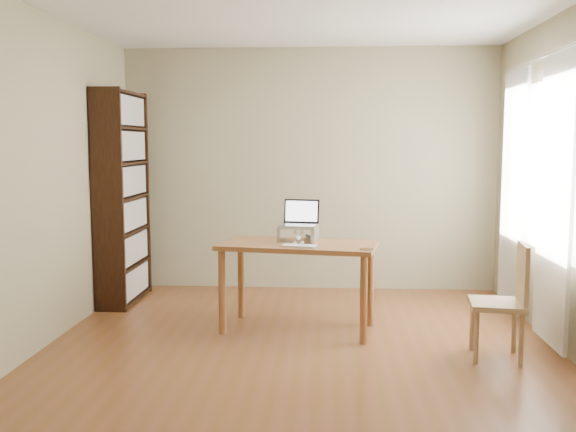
% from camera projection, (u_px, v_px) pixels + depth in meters
% --- Properties ---
extents(room, '(4.04, 4.54, 2.64)m').
position_uv_depth(room, '(304.00, 182.00, 4.70)').
color(room, brown).
rests_on(room, ground).
extents(bookshelf, '(0.30, 0.90, 2.10)m').
position_uv_depth(bookshelf, '(123.00, 197.00, 6.37)').
color(bookshelf, black).
rests_on(bookshelf, ground).
extents(curtains, '(0.03, 1.90, 2.25)m').
position_uv_depth(curtains, '(532.00, 193.00, 5.38)').
color(curtains, white).
rests_on(curtains, ground).
extents(desk, '(1.39, 0.86, 0.75)m').
position_uv_depth(desk, '(298.00, 256.00, 5.41)').
color(desk, brown).
rests_on(desk, ground).
extents(laptop_stand, '(0.32, 0.25, 0.13)m').
position_uv_depth(laptop_stand, '(298.00, 232.00, 5.47)').
color(laptop_stand, silver).
rests_on(laptop_stand, desk).
extents(laptop, '(0.34, 0.31, 0.22)m').
position_uv_depth(laptop, '(299.00, 219.00, 5.51)').
color(laptop, silver).
rests_on(laptop, laptop_stand).
extents(keyboard, '(0.30, 0.19, 0.02)m').
position_uv_depth(keyboard, '(300.00, 246.00, 5.18)').
color(keyboard, silver).
rests_on(keyboard, desk).
extents(coaster, '(0.11, 0.11, 0.01)m').
position_uv_depth(coaster, '(366.00, 249.00, 5.07)').
color(coaster, '#55341D').
rests_on(coaster, desk).
extents(cat, '(0.23, 0.47, 0.13)m').
position_uv_depth(cat, '(300.00, 235.00, 5.50)').
color(cat, '#494239').
rests_on(cat, desk).
extents(chair, '(0.42, 0.42, 0.86)m').
position_uv_depth(chair, '(506.00, 297.00, 4.70)').
color(chair, tan).
rests_on(chair, ground).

